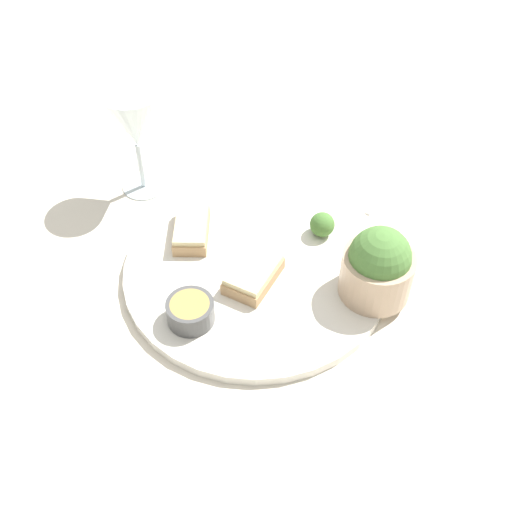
{
  "coord_description": "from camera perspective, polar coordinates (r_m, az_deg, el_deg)",
  "views": [
    {
      "loc": [
        0.58,
        -0.11,
        0.66
      ],
      "look_at": [
        0.0,
        0.0,
        0.03
      ],
      "focal_mm": 45.0,
      "sensor_mm": 36.0,
      "label": 1
    }
  ],
  "objects": [
    {
      "name": "dinner_plate",
      "position": [
        0.87,
        0.0,
        -1.21
      ],
      "size": [
        0.36,
        0.36,
        0.01
      ],
      "color": "silver",
      "rests_on": "ground_plane"
    },
    {
      "name": "ground_plane",
      "position": [
        0.88,
        0.0,
        -1.52
      ],
      "size": [
        4.0,
        4.0,
        0.0
      ],
      "primitive_type": "plane",
      "color": "beige"
    },
    {
      "name": "wine_glass",
      "position": [
        0.95,
        -10.83,
        11.62
      ],
      "size": [
        0.09,
        0.09,
        0.17
      ],
      "color": "silver",
      "rests_on": "ground_plane"
    },
    {
      "name": "sauce_ramekin",
      "position": [
        0.8,
        -5.86,
        -4.86
      ],
      "size": [
        0.06,
        0.06,
        0.03
      ],
      "color": "#4C4C4C",
      "rests_on": "dinner_plate"
    },
    {
      "name": "cheese_toast_near",
      "position": [
        0.84,
        -0.23,
        -1.62
      ],
      "size": [
        0.1,
        0.09,
        0.03
      ],
      "color": "tan",
      "rests_on": "dinner_plate"
    },
    {
      "name": "garnish",
      "position": [
        0.91,
        5.91,
        2.81
      ],
      "size": [
        0.04,
        0.04,
        0.04
      ],
      "color": "#477533",
      "rests_on": "dinner_plate"
    },
    {
      "name": "salad_bowl",
      "position": [
        0.82,
        10.79,
        -0.91
      ],
      "size": [
        0.09,
        0.09,
        0.1
      ],
      "color": "tan",
      "rests_on": "dinner_plate"
    },
    {
      "name": "cheese_toast_far",
      "position": [
        0.91,
        -5.76,
        2.41
      ],
      "size": [
        0.09,
        0.06,
        0.03
      ],
      "color": "tan",
      "rests_on": "dinner_plate"
    },
    {
      "name": "fork",
      "position": [
        1.04,
        12.66,
        6.65
      ],
      "size": [
        0.14,
        0.15,
        0.01
      ],
      "color": "silver",
      "rests_on": "ground_plane"
    }
  ]
}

